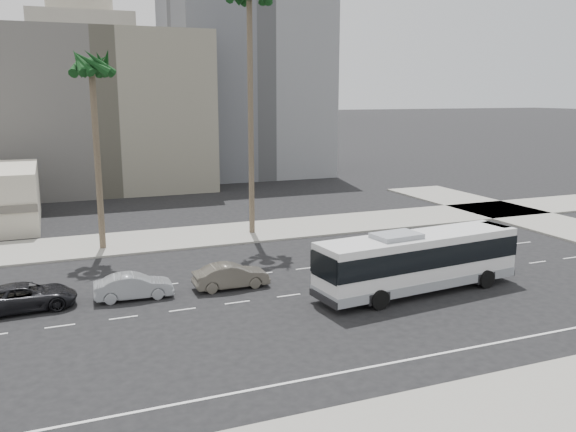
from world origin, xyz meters
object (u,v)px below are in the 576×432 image
car_b (134,286)px  car_c (25,297)px  car_a (231,276)px  palm_mid (92,70)px  city_bus (418,260)px

car_b → car_c: (-5.50, 0.33, 0.01)m
car_a → palm_mid: bearing=27.8°
car_a → palm_mid: (-6.16, 11.79, 11.96)m
car_a → car_b: bearing=87.9°
car_a → car_b: 5.50m
palm_mid → car_c: bearing=-113.3°
car_c → car_a: bearing=-96.0°
car_b → palm_mid: (-0.66, 11.56, 11.98)m
city_bus → car_b: (-15.18, 4.82, -1.19)m
car_c → palm_mid: bearing=-26.5°
city_bus → car_b: city_bus is taller
city_bus → palm_mid: 25.22m
car_a → palm_mid: size_ratio=0.31×
car_c → car_b: bearing=-96.6°
car_c → palm_mid: size_ratio=0.36×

